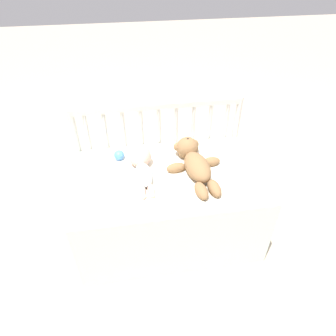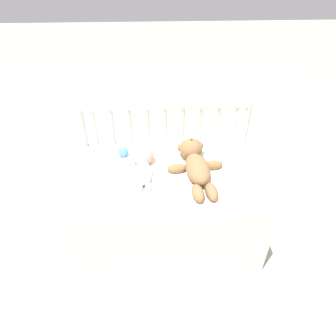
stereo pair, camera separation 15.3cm
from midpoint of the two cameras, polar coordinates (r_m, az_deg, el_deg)
ground_plane at (r=2.04m, az=2.19°, el=-12.09°), size 12.00×12.00×0.00m
crib_mattress at (r=1.86m, az=2.37°, el=-7.32°), size 1.07×0.65×0.48m
crib_rail at (r=1.94m, az=1.79°, el=6.30°), size 1.07×0.04×0.77m
blanket at (r=1.68m, az=4.01°, el=-1.84°), size 0.80×0.56×0.01m
teddy_bear at (r=1.70m, az=7.89°, el=0.65°), size 0.33×0.48×0.14m
baby at (r=1.70m, az=-2.24°, el=0.69°), size 0.24×0.37×0.13m
toy_ball at (r=1.83m, az=-6.18°, el=2.95°), size 0.06×0.06×0.06m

